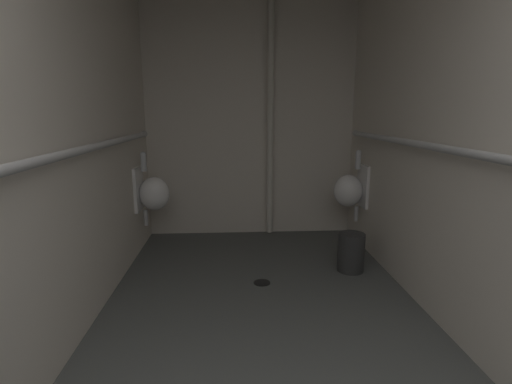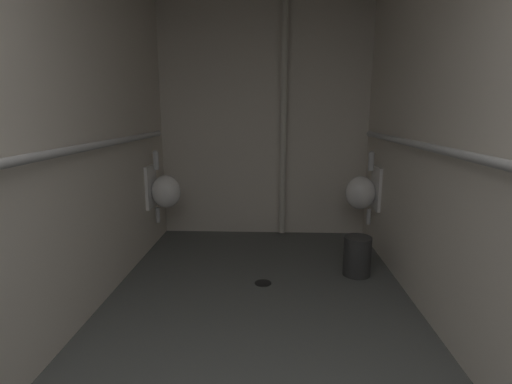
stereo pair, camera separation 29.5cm
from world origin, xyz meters
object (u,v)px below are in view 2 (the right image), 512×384
(urinal_right_mid, at_px, (363,192))
(floor_drain, at_px, (263,283))
(urinal_left_mid, at_px, (164,190))
(standpipe_back_wall, at_px, (284,117))
(waste_bin, at_px, (357,256))

(urinal_right_mid, relative_size, floor_drain, 5.39)
(urinal_left_mid, height_order, standpipe_back_wall, standpipe_back_wall)
(standpipe_back_wall, bearing_deg, urinal_right_mid, -28.03)
(urinal_left_mid, relative_size, floor_drain, 5.39)
(waste_bin, bearing_deg, standpipe_back_wall, 119.73)
(urinal_right_mid, bearing_deg, floor_drain, -138.45)
(urinal_left_mid, xyz_separation_m, urinal_right_mid, (2.04, 0.03, 0.00))
(standpipe_back_wall, distance_m, floor_drain, 1.89)
(urinal_left_mid, height_order, urinal_right_mid, same)
(standpipe_back_wall, height_order, floor_drain, standpipe_back_wall)
(urinal_left_mid, bearing_deg, urinal_right_mid, 0.73)
(urinal_left_mid, bearing_deg, standpipe_back_wall, 20.15)
(floor_drain, relative_size, waste_bin, 0.40)
(urinal_right_mid, height_order, floor_drain, urinal_right_mid)
(urinal_right_mid, bearing_deg, waste_bin, -104.66)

